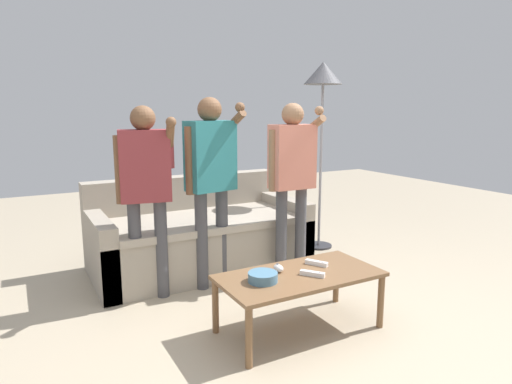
% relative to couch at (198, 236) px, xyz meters
% --- Properties ---
extents(ground_plane, '(12.00, 12.00, 0.00)m').
position_rel_couch_xyz_m(ground_plane, '(0.09, -1.36, -0.29)').
color(ground_plane, tan).
extents(couch, '(1.92, 0.96, 0.81)m').
position_rel_couch_xyz_m(couch, '(0.00, 0.00, 0.00)').
color(couch, '#9E9384').
rests_on(couch, ground).
extents(coffee_table, '(1.07, 0.53, 0.39)m').
position_rel_couch_xyz_m(coffee_table, '(0.13, -1.47, 0.06)').
color(coffee_table, brown).
rests_on(coffee_table, ground).
extents(snack_bowl, '(0.19, 0.19, 0.06)m').
position_rel_couch_xyz_m(snack_bowl, '(-0.15, -1.47, 0.13)').
color(snack_bowl, teal).
rests_on(snack_bowl, coffee_table).
extents(game_remote_nunchuk, '(0.06, 0.09, 0.05)m').
position_rel_couch_xyz_m(game_remote_nunchuk, '(0.03, -1.37, 0.12)').
color(game_remote_nunchuk, white).
rests_on(game_remote_nunchuk, coffee_table).
extents(floor_lamp, '(0.39, 0.39, 1.92)m').
position_rel_couch_xyz_m(floor_lamp, '(1.35, -0.05, 1.41)').
color(floor_lamp, '#2D2D33').
rests_on(floor_lamp, ground).
extents(player_left, '(0.43, 0.39, 1.48)m').
position_rel_couch_xyz_m(player_left, '(-0.60, -0.49, 0.64)').
color(player_left, '#47474C').
rests_on(player_left, ground).
extents(player_center, '(0.48, 0.30, 1.55)m').
position_rel_couch_xyz_m(player_center, '(-0.07, -0.49, 0.68)').
color(player_center, '#47474C').
rests_on(player_center, ground).
extents(player_right, '(0.44, 0.29, 1.51)m').
position_rel_couch_xyz_m(player_right, '(0.62, -0.62, 0.66)').
color(player_right, '#47474C').
rests_on(player_right, ground).
extents(game_remote_wand_near, '(0.11, 0.16, 0.03)m').
position_rel_couch_xyz_m(game_remote_wand_near, '(0.32, -1.39, 0.12)').
color(game_remote_wand_near, white).
rests_on(game_remote_wand_near, coffee_table).
extents(game_remote_wand_far, '(0.13, 0.15, 0.03)m').
position_rel_couch_xyz_m(game_remote_wand_far, '(0.18, -1.54, 0.12)').
color(game_remote_wand_far, white).
rests_on(game_remote_wand_far, coffee_table).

